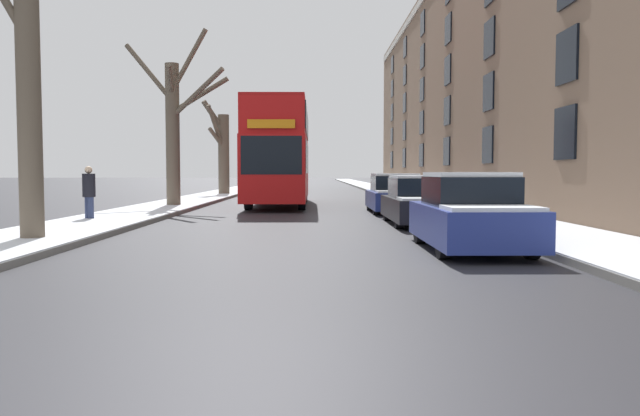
# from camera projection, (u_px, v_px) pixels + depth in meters

# --- Properties ---
(ground_plane) EXTENTS (320.00, 320.00, 0.00)m
(ground_plane) POSITION_uv_depth(u_px,v_px,m) (271.00, 378.00, 4.63)
(ground_plane) COLOR #28282D
(sidewalk_left) EXTENTS (2.74, 130.00, 0.16)m
(sidewalk_left) POSITION_uv_depth(u_px,v_px,m) (247.00, 188.00, 57.48)
(sidewalk_left) COLOR slate
(sidewalk_left) RESTS_ON ground
(sidewalk_right) EXTENTS (2.74, 130.00, 0.16)m
(sidewalk_right) POSITION_uv_depth(u_px,v_px,m) (374.00, 188.00, 57.59)
(sidewalk_right) COLOR slate
(sidewalk_right) RESTS_ON ground
(terrace_facade_right) EXTENTS (9.10, 51.72, 12.94)m
(terrace_facade_right) POSITION_uv_depth(u_px,v_px,m) (512.00, 86.00, 35.72)
(terrace_facade_right) COLOR #7A604C
(terrace_facade_right) RESTS_ON ground
(bare_tree_left_0) EXTENTS (1.53, 4.57, 8.48)m
(bare_tree_left_0) POSITION_uv_depth(u_px,v_px,m) (25.00, 46.00, 12.85)
(bare_tree_left_0) COLOR brown
(bare_tree_left_0) RESTS_ON ground
(bare_tree_left_1) EXTENTS (4.52, 2.13, 7.38)m
(bare_tree_left_1) POSITION_uv_depth(u_px,v_px,m) (175.00, 124.00, 25.85)
(bare_tree_left_1) COLOR brown
(bare_tree_left_1) RESTS_ON ground
(bare_tree_left_2) EXTENTS (1.83, 2.17, 6.07)m
(bare_tree_left_2) POSITION_uv_depth(u_px,v_px,m) (222.00, 150.00, 39.42)
(bare_tree_left_2) COLOR brown
(bare_tree_left_2) RESTS_ON ground
(double_decker_bus) EXTENTS (2.52, 11.00, 4.46)m
(double_decker_bus) POSITION_uv_depth(u_px,v_px,m) (280.00, 150.00, 28.27)
(double_decker_bus) COLOR red
(double_decker_bus) RESTS_ON ground
(parked_car_0) EXTENTS (1.77, 4.03, 1.52)m
(parked_car_0) POSITION_uv_depth(u_px,v_px,m) (470.00, 215.00, 12.11)
(parked_car_0) COLOR navy
(parked_car_0) RESTS_ON ground
(parked_car_1) EXTENTS (1.74, 4.49, 1.43)m
(parked_car_1) POSITION_uv_depth(u_px,v_px,m) (419.00, 202.00, 18.09)
(parked_car_1) COLOR black
(parked_car_1) RESTS_ON ground
(parked_car_2) EXTENTS (1.90, 4.24, 1.47)m
(parked_car_2) POSITION_uv_depth(u_px,v_px,m) (395.00, 195.00, 23.34)
(parked_car_2) COLOR navy
(parked_car_2) RESTS_ON ground
(pedestrian_left_sidewalk) EXTENTS (0.37, 0.37, 1.70)m
(pedestrian_left_sidewalk) POSITION_uv_depth(u_px,v_px,m) (89.00, 192.00, 18.37)
(pedestrian_left_sidewalk) COLOR navy
(pedestrian_left_sidewalk) RESTS_ON ground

